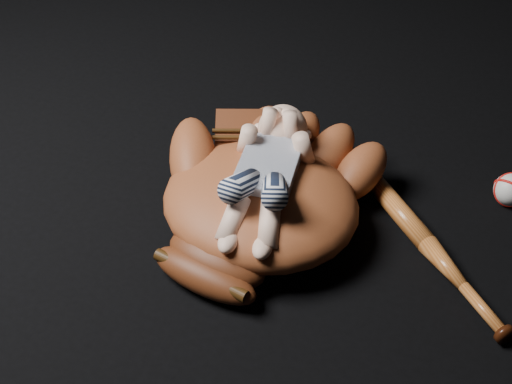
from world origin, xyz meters
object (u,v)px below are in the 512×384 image
(baseball, at_px, (510,190))
(newborn_baby, at_px, (265,174))
(baseball_bat, at_px, (435,253))
(baseball_glove, at_px, (260,195))

(baseball, bearing_deg, newborn_baby, -152.37)
(baseball_bat, xyz_separation_m, baseball, (0.12, 0.21, 0.01))
(baseball_glove, height_order, baseball, baseball_glove)
(baseball_glove, xyz_separation_m, baseball, (0.44, 0.23, -0.05))
(baseball_glove, height_order, newborn_baby, newborn_baby)
(newborn_baby, bearing_deg, baseball, 22.65)
(baseball_bat, bearing_deg, newborn_baby, -176.74)
(baseball, bearing_deg, baseball_glove, -152.80)
(newborn_baby, bearing_deg, baseball_bat, -1.73)
(newborn_baby, xyz_separation_m, baseball_bat, (0.32, 0.02, -0.12))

